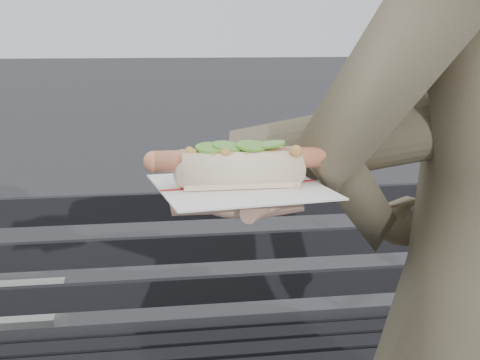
# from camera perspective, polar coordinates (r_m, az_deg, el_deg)

# --- Properties ---
(park_bench) EXTENTS (1.50, 0.44, 0.88)m
(park_bench) POSITION_cam_1_polar(r_m,az_deg,el_deg) (1.90, -2.76, -12.23)
(park_bench) COLOR black
(park_bench) RESTS_ON ground
(held_hotdog) EXTENTS (0.62, 0.30, 0.20)m
(held_hotdog) POSITION_cam_1_polar(r_m,az_deg,el_deg) (0.89, 11.62, 3.29)
(held_hotdog) COLOR #4C4633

